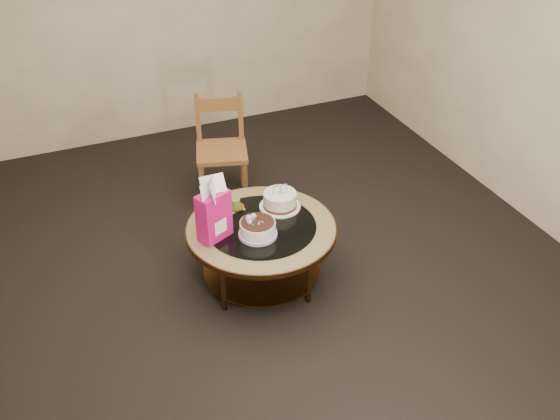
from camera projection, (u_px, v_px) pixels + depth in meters
name	position (u px, v px, depth m)	size (l,w,h in m)	color
ground	(262.00, 278.00, 4.42)	(5.00, 5.00, 0.00)	black
room_walls	(258.00, 71.00, 3.56)	(4.52, 5.02, 2.61)	beige
coffee_table	(261.00, 235.00, 4.21)	(1.02, 1.02, 0.46)	#533617
decorated_cake	(258.00, 229.00, 4.05)	(0.25, 0.25, 0.15)	#B38FCA
cream_cake	(280.00, 200.00, 4.32)	(0.29, 0.29, 0.18)	white
gift_bag	(213.00, 210.00, 3.94)	(0.24, 0.22, 0.43)	#C61275
pillar_candle	(236.00, 205.00, 4.32)	(0.12, 0.12, 0.09)	#DBC45A
dining_chair	(221.00, 148.00, 5.08)	(0.50, 0.50, 0.88)	brown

